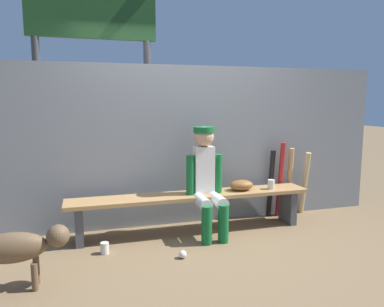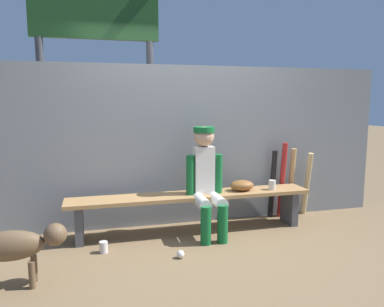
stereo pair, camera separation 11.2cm
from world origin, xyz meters
name	(u,v)px [view 2 (the right image)]	position (x,y,z in m)	size (l,w,h in m)	color
ground_plane	(192,232)	(0.00, 0.00, 0.00)	(30.00, 30.00, 0.00)	brown
chainlink_fence	(184,146)	(0.00, 0.35, 0.93)	(5.06, 0.03, 1.86)	gray
dugout_bench	(192,202)	(0.00, 0.00, 0.35)	(2.70, 0.36, 0.44)	#AD7F4C
player_seated	(207,178)	(0.14, -0.11, 0.63)	(0.41, 0.55, 1.18)	silver
baseball_glove	(242,185)	(0.59, 0.00, 0.50)	(0.28, 0.20, 0.12)	brown
bat_aluminum_black	(272,184)	(1.11, 0.26, 0.43)	(0.06, 0.06, 0.85)	black
bat_aluminum_red	(282,180)	(1.22, 0.23, 0.47)	(0.06, 0.06, 0.95)	#B22323
bat_wood_tan	(291,183)	(1.36, 0.24, 0.43)	(0.06, 0.06, 0.87)	tan
bat_wood_natural	(307,184)	(1.58, 0.24, 0.41)	(0.06, 0.06, 0.81)	tan
baseball	(181,254)	(-0.28, -0.65, 0.04)	(0.07, 0.07, 0.07)	white
cup_on_ground	(104,247)	(-0.97, -0.33, 0.06)	(0.08, 0.08, 0.11)	silver
cup_on_bench	(272,185)	(0.95, -0.04, 0.49)	(0.08, 0.08, 0.11)	silver
scoreboard	(100,31)	(-0.90, 1.42, 2.38)	(1.95, 0.27, 3.45)	#3F3F42
dog	(17,246)	(-1.63, -0.84, 0.34)	(0.84, 0.20, 0.49)	brown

